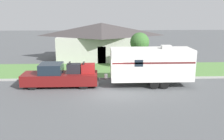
{
  "coord_description": "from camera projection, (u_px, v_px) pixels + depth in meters",
  "views": [
    {
      "loc": [
        -0.52,
        -19.09,
        6.53
      ],
      "look_at": [
        0.4,
        1.78,
        1.4
      ],
      "focal_mm": 40.0,
      "sensor_mm": 36.0,
      "label": 1
    }
  ],
  "objects": [
    {
      "name": "travel_trailer",
      "position": [
        151.0,
        64.0,
        21.54
      ],
      "size": [
        7.9,
        2.51,
        3.52
      ],
      "color": "black",
      "rests_on": "ground_plane"
    },
    {
      "name": "curb_strip",
      "position": [
        107.0,
        79.0,
        23.73
      ],
      "size": [
        80.0,
        0.3,
        0.14
      ],
      "color": "#999993",
      "rests_on": "ground_plane"
    },
    {
      "name": "pickup_truck",
      "position": [
        61.0,
        76.0,
        21.44
      ],
      "size": [
        6.5,
        2.1,
        2.09
      ],
      "color": "black",
      "rests_on": "ground_plane"
    },
    {
      "name": "house_across_street",
      "position": [
        102.0,
        40.0,
        32.96
      ],
      "size": [
        11.99,
        6.53,
        4.78
      ],
      "color": "#B2B2A8",
      "rests_on": "ground_plane"
    },
    {
      "name": "ground_plane",
      "position": [
        108.0,
        92.0,
        20.1
      ],
      "size": [
        120.0,
        120.0,
        0.0
      ],
      "primitive_type": "plane",
      "color": "#515456"
    },
    {
      "name": "lawn_strip",
      "position": [
        106.0,
        70.0,
        27.28
      ],
      "size": [
        80.0,
        7.0,
        0.03
      ],
      "color": "#568442",
      "rests_on": "ground_plane"
    },
    {
      "name": "mailbox",
      "position": [
        137.0,
        67.0,
        24.35
      ],
      "size": [
        0.48,
        0.2,
        1.28
      ],
      "color": "brown",
      "rests_on": "ground_plane"
    },
    {
      "name": "tree_in_yard",
      "position": [
        140.0,
        42.0,
        26.68
      ],
      "size": [
        2.05,
        2.05,
        4.11
      ],
      "color": "brown",
      "rests_on": "ground_plane"
    }
  ]
}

